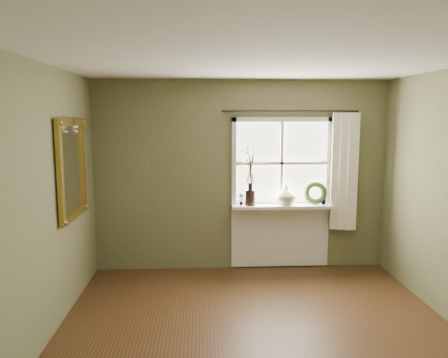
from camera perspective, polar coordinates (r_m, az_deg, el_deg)
floor at (r=4.25m, az=5.12°, el=-21.61°), size 4.50×4.50×0.00m
ceiling at (r=3.72m, az=5.65°, el=15.71°), size 4.50×4.50×0.00m
wall_back at (r=6.03m, az=2.19°, el=0.45°), size 4.00×0.10×2.60m
wall_left at (r=4.03m, az=-24.94°, el=-4.19°), size 0.10×4.50×2.60m
wall_front at (r=1.67m, az=17.83°, el=-21.28°), size 4.00×0.10×2.60m
window_frame at (r=6.01m, az=7.49°, el=2.09°), size 1.36×0.06×1.24m
window_sill at (r=6.00m, az=7.58°, el=-3.54°), size 1.36×0.26×0.04m
window_apron at (r=6.20m, az=7.31°, el=-7.31°), size 1.36×0.04×0.88m
dark_jug at (r=5.91m, az=3.45°, el=-2.42°), size 0.15×0.15×0.21m
cream_vase at (r=5.98m, az=8.07°, el=-2.05°), size 0.29×0.29×0.27m
wreath at (r=6.11m, az=11.84°, el=-2.10°), size 0.34×0.23×0.32m
potted_plant_left at (r=5.90m, az=2.24°, el=-2.65°), size 0.10×0.09×0.16m
potted_plant_right at (r=6.11m, az=12.95°, el=-2.51°), size 0.10×0.09×0.16m
curtain at (r=6.14m, az=15.37°, el=0.92°), size 0.36×0.12×1.59m
curtain_rod at (r=5.94m, az=8.68°, el=8.76°), size 1.84×0.03×0.03m
gilt_mirror at (r=5.07m, az=-19.25°, el=1.32°), size 0.10×0.92×1.10m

